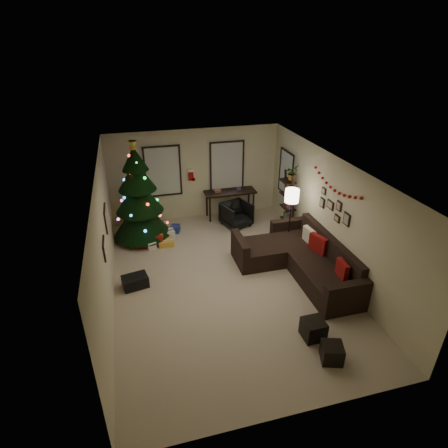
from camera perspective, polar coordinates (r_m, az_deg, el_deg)
The scene contains 29 objects.
floor at distance 8.57m, azimuth 0.39°, elevation -8.72°, with size 7.00×7.00×0.00m, color tan.
ceiling at distance 7.31m, azimuth 0.46°, elevation 8.62°, with size 7.00×7.00×0.00m, color white.
wall_back at distance 10.98m, azimuth -4.43°, elevation 7.63°, with size 5.00×5.00×0.00m, color beige.
wall_front at distance 5.21m, azimuth 11.16°, elevation -18.58°, with size 5.00×5.00×0.00m, color beige.
wall_left at distance 7.66m, azimuth -17.95°, elevation -2.98°, with size 7.00×7.00×0.00m, color beige.
wall_right at distance 8.78m, azimuth 16.37°, elevation 1.27°, with size 7.00×7.00×0.00m, color beige.
window_back_left at distance 10.77m, azimuth -9.46°, elevation 8.06°, with size 1.05×0.06×1.50m.
window_back_right at distance 11.09m, azimuth 0.44°, elevation 9.00°, with size 1.05×0.06×1.50m.
window_right_wall at distance 10.78m, azimuth 9.64°, elevation 7.78°, with size 0.06×0.90×1.30m.
christmas_tree at distance 9.97m, azimuth -13.03°, elevation 3.74°, with size 1.52×1.52×2.82m.
presents at distance 10.15m, azimuth -9.94°, elevation -2.19°, with size 1.43×1.01×0.30m.
sofa at distance 8.93m, azimuth 11.78°, elevation -5.39°, with size 2.12×3.06×0.93m.
pillow_red_a at distance 8.17m, azimuth 17.81°, elevation -6.81°, with size 0.11×0.40×0.40m, color maroon.
pillow_red_b at distance 8.92m, azimuth 14.35°, elevation -3.18°, with size 0.13×0.48×0.48m, color maroon.
pillow_cream at distance 9.28m, azimuth 13.00°, elevation -1.82°, with size 0.12×0.41×0.41m, color beige.
ottoman_near at distance 7.28m, azimuth 13.65°, elevation -15.53°, with size 0.39×0.39×0.37m, color black.
ottoman_far at distance 6.97m, azimuth 16.36°, elevation -18.58°, with size 0.36×0.36×0.34m, color black.
desk at distance 11.16m, azimuth 0.95°, elevation 4.65°, with size 1.54×0.55×0.83m.
desk_chair at distance 10.75m, azimuth 1.94°, elevation 1.49°, with size 0.69×0.65×0.71m, color black.
bookshelf at distance 10.39m, azimuth 9.98°, elevation 3.16°, with size 0.30×0.52×1.77m.
potted_plant at distance 10.02m, azimuth 10.47°, elevation 8.15°, with size 0.47×0.41×0.52m, color #4C4C4C.
floor_lamp at distance 9.32m, azimuth 10.43°, elevation 3.73°, with size 0.35×0.35×1.65m.
art_map at distance 8.42m, azimuth -17.81°, elevation 0.86°, with size 0.04×0.60×0.50m.
art_abstract at distance 7.23m, azimuth -18.02°, elevation -3.61°, with size 0.04×0.45×0.35m.
gallery at distance 8.62m, azimuth 16.69°, elevation 2.37°, with size 0.03×1.25×0.54m.
garland at distance 8.43m, azimuth 16.87°, elevation 5.72°, with size 0.08×1.90×0.30m, color #A5140C, non-canonical shape.
stocking_left at distance 10.89m, azimuth -5.11°, elevation 7.60°, with size 0.20×0.05×0.36m.
stocking_right at distance 11.07m, azimuth -3.58°, elevation 8.40°, with size 0.20×0.05×0.36m.
storage_bin at distance 8.54m, azimuth -13.58°, elevation -8.65°, with size 0.55×0.37×0.27m, color black.
Camera 1 is at (-1.83, -6.67, 5.06)m, focal length 29.52 mm.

